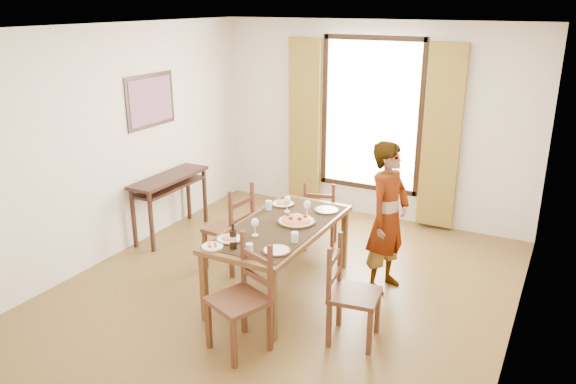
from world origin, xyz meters
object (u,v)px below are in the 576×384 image
at_px(dining_table, 280,231).
at_px(pasta_platter, 296,218).
at_px(console_table, 170,185).
at_px(man, 388,218).

xyz_separation_m(dining_table, pasta_platter, (0.11, 0.14, 0.12)).
height_order(console_table, man, man).
xyz_separation_m(console_table, dining_table, (2.00, -0.69, 0.00)).
height_order(dining_table, man, man).
bearing_deg(man, dining_table, 134.83).
xyz_separation_m(console_table, pasta_platter, (2.12, -0.56, 0.12)).
height_order(console_table, dining_table, console_table).
distance_m(console_table, dining_table, 2.12).
bearing_deg(man, pasta_platter, 131.52).
distance_m(dining_table, man, 1.12).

